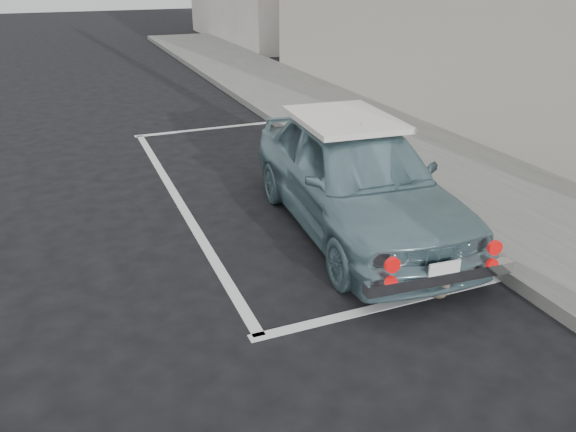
# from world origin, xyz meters

# --- Properties ---
(ground) EXTENTS (80.00, 80.00, 0.00)m
(ground) POSITION_xyz_m (0.00, 0.00, 0.00)
(ground) COLOR black
(ground) RESTS_ON ground
(sidewalk) EXTENTS (2.80, 40.00, 0.15)m
(sidewalk) POSITION_xyz_m (3.20, 2.00, 0.07)
(sidewalk) COLOR slate
(sidewalk) RESTS_ON ground
(pline_rear) EXTENTS (3.00, 0.12, 0.01)m
(pline_rear) POSITION_xyz_m (0.50, -0.50, 0.00)
(pline_rear) COLOR silver
(pline_rear) RESTS_ON ground
(pline_front) EXTENTS (3.00, 0.12, 0.01)m
(pline_front) POSITION_xyz_m (0.50, 6.50, 0.00)
(pline_front) COLOR silver
(pline_front) RESTS_ON ground
(pline_side) EXTENTS (0.12, 7.00, 0.01)m
(pline_side) POSITION_xyz_m (-0.90, 3.00, 0.00)
(pline_side) COLOR silver
(pline_side) RESTS_ON ground
(retro_coupe) EXTENTS (1.95, 4.21, 1.39)m
(retro_coupe) POSITION_xyz_m (0.98, 1.23, 0.70)
(retro_coupe) COLOR slate
(retro_coupe) RESTS_ON ground
(cat) EXTENTS (0.23, 0.50, 0.27)m
(cat) POSITION_xyz_m (0.98, -0.53, 0.12)
(cat) COLOR #78695B
(cat) RESTS_ON ground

